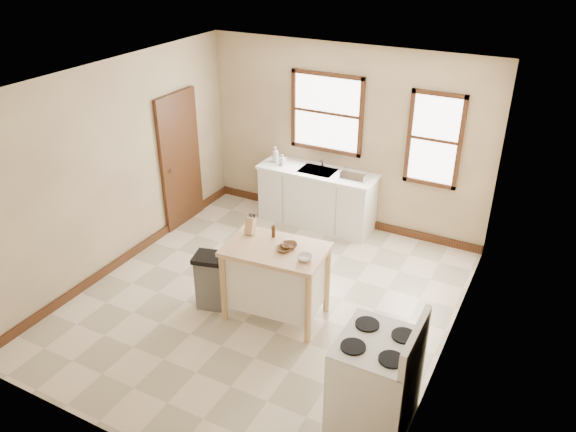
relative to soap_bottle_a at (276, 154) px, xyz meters
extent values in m
plane|color=beige|center=(1.03, -2.20, -1.05)|extent=(5.00, 5.00, 0.00)
plane|color=white|center=(1.03, -2.20, 1.75)|extent=(5.00, 5.00, 0.00)
cube|color=#CAB985|center=(1.03, 0.30, 0.35)|extent=(4.50, 0.04, 2.80)
cube|color=#CAB985|center=(-1.22, -2.20, 0.35)|extent=(0.04, 5.00, 2.80)
cube|color=#CAB985|center=(3.28, -2.20, 0.35)|extent=(0.04, 5.00, 2.80)
cube|color=#381A0F|center=(-1.18, -0.90, 0.00)|extent=(0.06, 0.90, 2.10)
cube|color=#381A0F|center=(1.03, 0.27, -0.99)|extent=(4.50, 0.04, 0.12)
cube|color=#381A0F|center=(-1.19, -2.20, -0.99)|extent=(0.04, 5.00, 0.12)
cylinder|color=silver|center=(0.73, 0.18, -0.02)|extent=(0.03, 0.03, 0.22)
imported|color=#B2B2B2|center=(0.00, 0.00, 0.00)|extent=(0.11, 0.12, 0.26)
imported|color=#B2B2B2|center=(0.15, -0.06, -0.04)|extent=(0.10, 0.10, 0.18)
cylinder|color=#422311|center=(1.16, -2.16, -0.02)|extent=(0.05, 0.05, 0.15)
imported|color=brown|center=(1.42, -2.39, -0.07)|extent=(0.21, 0.21, 0.04)
imported|color=brown|center=(1.44, -2.29, -0.07)|extent=(0.25, 0.25, 0.04)
imported|color=white|center=(1.72, -2.46, -0.06)|extent=(0.19, 0.19, 0.06)
camera|label=1|loc=(4.03, -7.23, 3.24)|focal=35.00mm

